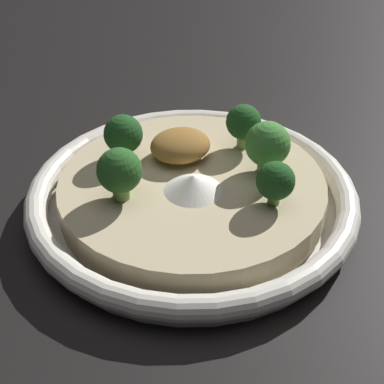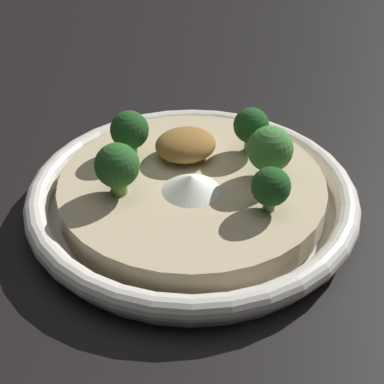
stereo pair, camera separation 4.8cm
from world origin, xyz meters
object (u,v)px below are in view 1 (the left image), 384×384
(broccoli_right, at_px, (120,172))
(broccoli_front_left, at_px, (243,123))
(broccoli_front, at_px, (123,135))
(broccoli_back, at_px, (275,181))
(risotto_bowl, at_px, (192,196))
(broccoli_left, at_px, (268,145))

(broccoli_right, xyz_separation_m, broccoli_front_left, (-0.12, -0.02, -0.00))
(broccoli_front, height_order, broccoli_back, broccoli_front)
(risotto_bowl, xyz_separation_m, broccoli_right, (0.06, -0.01, 0.04))
(broccoli_front, height_order, broccoli_front_left, same)
(broccoli_back, bearing_deg, broccoli_left, -117.11)
(broccoli_right, distance_m, broccoli_front_left, 0.12)
(broccoli_front, bearing_deg, broccoli_left, 140.39)
(broccoli_right, bearing_deg, broccoli_back, 147.13)
(broccoli_front_left, bearing_deg, broccoli_front, -19.63)
(risotto_bowl, bearing_deg, broccoli_front, -60.29)
(broccoli_right, xyz_separation_m, broccoli_left, (-0.12, 0.02, 0.00))
(broccoli_right, height_order, broccoli_back, broccoli_right)
(risotto_bowl, height_order, broccoli_back, broccoli_back)
(risotto_bowl, distance_m, broccoli_back, 0.08)
(broccoli_front_left, height_order, broccoli_left, broccoli_left)
(risotto_bowl, bearing_deg, broccoli_left, 162.74)
(broccoli_right, bearing_deg, broccoli_front_left, -172.16)
(broccoli_right, xyz_separation_m, broccoli_back, (-0.10, 0.06, -0.00))
(broccoli_front, relative_size, broccoli_right, 0.92)
(broccoli_back, bearing_deg, broccoli_front_left, -106.92)
(broccoli_front, distance_m, broccoli_front_left, 0.10)
(broccoli_left, bearing_deg, broccoli_front_left, -96.39)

